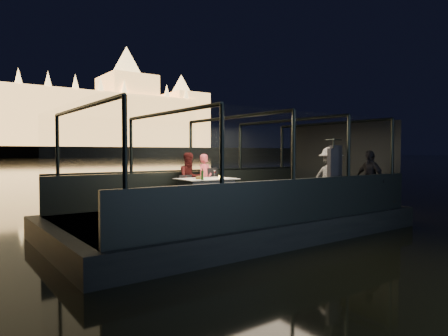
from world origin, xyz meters
TOP-DOWN VIEW (x-y plane):
  - boat_hull at (0.00, 0.00)m, footprint 8.60×4.40m
  - boat_deck at (0.00, 0.00)m, footprint 8.00×4.00m
  - gunwale_port at (0.00, 2.00)m, footprint 8.00×0.08m
  - gunwale_starboard at (0.00, -2.00)m, footprint 8.00×0.08m
  - cabin_glass_port at (0.00, 2.00)m, footprint 8.00×0.02m
  - cabin_glass_starboard at (0.00, -2.00)m, footprint 8.00×0.02m
  - cabin_roof_glass at (0.00, 0.00)m, footprint 8.00×4.00m
  - end_wall_fore at (-4.00, 0.00)m, footprint 0.02×4.00m
  - end_wall_aft at (4.00, 0.00)m, footprint 0.02×4.00m
  - canopy_ribs at (0.00, 0.00)m, footprint 8.00×4.00m
  - dining_table_central at (-0.18, 0.94)m, footprint 1.52×1.15m
  - chair_port_left at (-0.45, 1.39)m, footprint 0.39×0.39m
  - chair_port_right at (0.50, 1.45)m, footprint 0.58×0.58m
  - coat_stand at (1.58, -1.75)m, footprint 0.50×0.40m
  - person_woman_coral at (0.26, 1.66)m, footprint 0.58×0.46m
  - person_man_maroon at (-0.25, 1.66)m, footprint 0.74×0.60m
  - passenger_stripe at (1.88, -1.43)m, footprint 0.69×1.08m
  - passenger_dark at (3.20, -1.61)m, footprint 0.46×0.92m
  - wine_bottle at (-0.57, 0.53)m, footprint 0.08×0.08m
  - bread_basket at (-0.48, 0.81)m, footprint 0.23×0.23m
  - amber_candle at (0.10, 0.72)m, footprint 0.07×0.07m
  - plate_near at (0.28, 0.53)m, footprint 0.29×0.29m
  - plate_far at (-0.41, 1.02)m, footprint 0.26×0.26m
  - wine_glass_white at (-0.50, 0.62)m, footprint 0.09×0.09m
  - wine_glass_red at (0.16, 1.05)m, footprint 0.08×0.08m

SIDE VIEW (x-z plane):
  - boat_hull at x=0.00m, z-range -0.50..0.50m
  - boat_deck at x=0.00m, z-range 0.46..0.50m
  - dining_table_central at x=-0.18m, z-range 0.50..1.27m
  - gunwale_port at x=0.00m, z-range 0.50..1.40m
  - gunwale_starboard at x=0.00m, z-range 0.50..1.40m
  - chair_port_left at x=-0.45m, z-range 0.54..1.36m
  - chair_port_right at x=0.50m, z-range 0.46..1.44m
  - person_woman_coral at x=0.26m, z-range 0.55..1.95m
  - person_man_maroon at x=-0.25m, z-range 0.53..1.97m
  - plate_near at x=0.28m, z-range 1.27..1.28m
  - plate_far at x=-0.41m, z-range 1.27..1.28m
  - bread_basket at x=-0.48m, z-range 1.27..1.34m
  - amber_candle at x=0.10m, z-range 1.26..1.35m
  - passenger_stripe at x=1.88m, z-range 0.56..2.14m
  - passenger_dark at x=3.20m, z-range 0.60..2.10m
  - wine_glass_white at x=-0.50m, z-range 1.25..1.47m
  - wine_glass_red at x=0.16m, z-range 1.26..1.46m
  - coat_stand at x=1.58m, z-range 0.51..2.29m
  - wine_bottle at x=-0.57m, z-range 1.27..1.56m
  - end_wall_fore at x=-4.00m, z-range 0.50..2.80m
  - end_wall_aft at x=4.00m, z-range 0.50..2.80m
  - canopy_ribs at x=0.00m, z-range 0.50..2.80m
  - cabin_glass_port at x=0.00m, z-range 1.40..2.80m
  - cabin_glass_starboard at x=0.00m, z-range 1.40..2.80m
  - cabin_roof_glass at x=0.00m, z-range 2.79..2.81m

